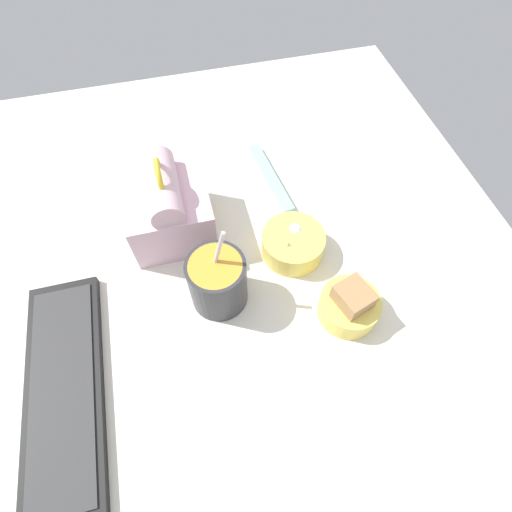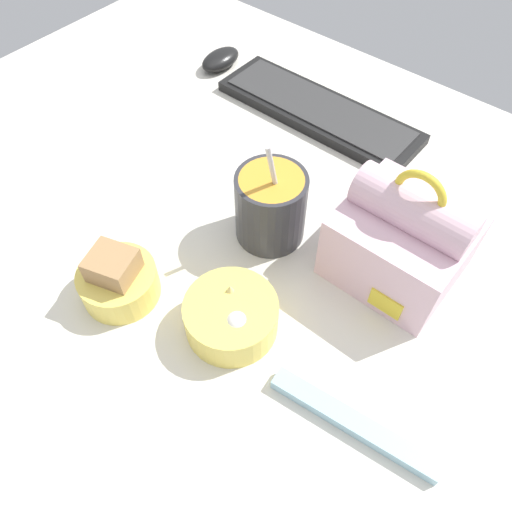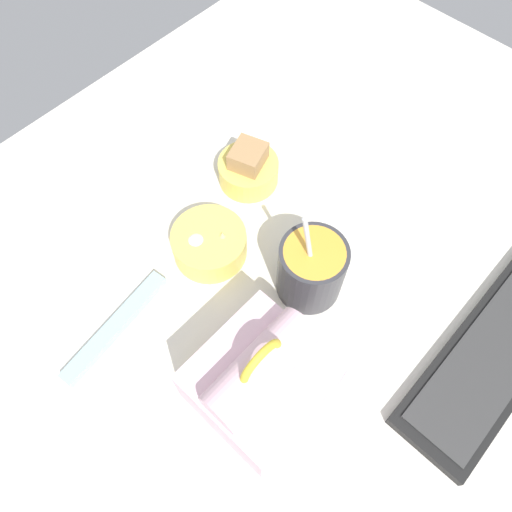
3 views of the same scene
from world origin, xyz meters
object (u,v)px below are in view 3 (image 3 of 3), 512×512
(keyboard, at_px, (497,350))
(chopstick_case, at_px, (115,327))
(lunch_bag, at_px, (260,380))
(soup_cup, at_px, (311,269))
(bento_bowl_sandwich, at_px, (248,169))
(bento_bowl_snacks, at_px, (210,244))

(keyboard, xyz_separation_m, chopstick_case, (0.36, -0.43, -0.00))
(keyboard, xyz_separation_m, lunch_bag, (0.28, -0.21, 0.05))
(keyboard, bearing_deg, chopstick_case, -50.60)
(keyboard, height_order, soup_cup, soup_cup)
(lunch_bag, relative_size, soup_cup, 1.00)
(keyboard, xyz_separation_m, bento_bowl_sandwich, (0.02, -0.48, 0.02))
(bento_bowl_snacks, xyz_separation_m, chopstick_case, (0.19, -0.01, -0.02))
(bento_bowl_sandwich, xyz_separation_m, bento_bowl_snacks, (0.15, 0.06, -0.00))
(bento_bowl_sandwich, distance_m, chopstick_case, 0.34)
(keyboard, height_order, lunch_bag, lunch_bag)
(bento_bowl_sandwich, height_order, bento_bowl_snacks, bento_bowl_sandwich)
(lunch_bag, distance_m, bento_bowl_sandwich, 0.38)
(keyboard, bearing_deg, bento_bowl_snacks, -68.66)
(chopstick_case, bearing_deg, lunch_bag, 109.41)
(keyboard, xyz_separation_m, bento_bowl_snacks, (0.17, -0.42, 0.02))
(lunch_bag, bearing_deg, bento_bowl_sandwich, -134.02)
(bento_bowl_sandwich, relative_size, bento_bowl_snacks, 0.87)
(bento_bowl_sandwich, bearing_deg, chopstick_case, 7.94)
(soup_cup, distance_m, chopstick_case, 0.30)
(chopstick_case, bearing_deg, bento_bowl_snacks, 177.26)
(bento_bowl_snacks, bearing_deg, lunch_bag, 62.23)
(keyboard, height_order, bento_bowl_snacks, bento_bowl_snacks)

